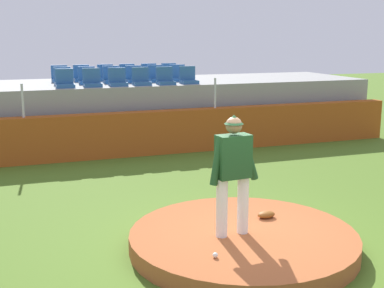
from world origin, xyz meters
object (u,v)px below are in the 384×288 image
Objects in this scene: stadium_chair_4 at (165,79)px; stadium_chair_2 at (118,80)px; stadium_chair_10 at (156,77)px; stadium_chair_16 at (150,74)px; stadium_chair_1 at (92,81)px; stadium_chair_3 at (141,80)px; pitcher at (233,166)px; stadium_chair_5 at (188,78)px; stadium_chair_15 at (128,75)px; stadium_chair_17 at (170,74)px; stadium_chair_8 at (112,78)px; stadium_chair_6 at (63,79)px; stadium_chair_12 at (60,77)px; baseball at (215,255)px; stadium_chair_14 at (106,76)px; stadium_chair_9 at (134,77)px; fielding_glove at (266,215)px; stadium_chair_11 at (178,76)px; stadium_chair_13 at (82,76)px; stadium_chair_7 at (87,79)px; stadium_chair_0 at (65,82)px.

stadium_chair_2 is at bearing -1.38° from stadium_chair_4.
stadium_chair_10 and stadium_chair_16 have the same top height.
stadium_chair_3 is at bearing 179.81° from stadium_chair_1.
pitcher is 7.98m from stadium_chair_5.
stadium_chair_17 is at bearing 179.15° from stadium_chair_15.
stadium_chair_16 is (2.10, 1.79, 0.00)m from stadium_chair_1.
stadium_chair_15 is at bearing -127.51° from stadium_chair_8.
stadium_chair_15 is at bearing -156.33° from stadium_chair_6.
baseball is at bearing 95.52° from stadium_chair_12.
stadium_chair_16 is (1.41, 0.01, 0.00)m from stadium_chair_14.
stadium_chair_9 is (1.09, 9.26, 1.65)m from baseball.
stadium_chair_15 is at bearing -52.42° from stadium_chair_10.
stadium_chair_17 reaches higher than fielding_glove.
stadium_chair_8 is at bearing 93.48° from fielding_glove.
stadium_chair_9 is (0.67, -0.02, 0.00)m from stadium_chair_8.
stadium_chair_3 is 1.00× the size of stadium_chair_11.
stadium_chair_3 is 1.00× the size of stadium_chair_13.
stadium_chair_16 is (1.27, 9.49, 0.63)m from pitcher.
stadium_chair_1 is at bearing 90.50° from stadium_chair_7.
stadium_chair_5 is at bearing 111.21° from stadium_chair_16.
stadium_chair_0 and stadium_chair_7 have the same top height.
baseball is at bearing 83.27° from stadium_chair_9.
stadium_chair_4 is (2.81, -0.05, 0.00)m from stadium_chair_0.
stadium_chair_12 and stadium_chair_17 have the same top height.
stadium_chair_5 is 1.00× the size of stadium_chair_17.
stadium_chair_4 is 1.66m from stadium_chair_8.
stadium_chair_10 is at bearing -50.56° from stadium_chair_5.
stadium_chair_0 is 2.12m from stadium_chair_3.
stadium_chair_0 is 1.00× the size of stadium_chair_9.
stadium_chair_8 and stadium_chair_14 have the same top height.
stadium_chair_8 is (0.71, 0.88, 0.00)m from stadium_chair_1.
stadium_chair_10 is (2.81, 0.88, 0.00)m from stadium_chair_0.
stadium_chair_5 is at bearing 179.96° from stadium_chair_1.
stadium_chair_6 is at bearing 33.54° from stadium_chair_14.
stadium_chair_5 reaches higher than pitcher.
baseball is at bearing 76.27° from stadium_chair_17.
stadium_chair_1 is at bearing 40.31° from stadium_chair_16.
stadium_chair_9 is at bearing -179.65° from stadium_chair_6.
stadium_chair_1 reaches higher than pitcher.
fielding_glove is at bearing 91.91° from stadium_chair_9.
stadium_chair_0 and stadium_chair_11 have the same top height.
stadium_chair_3 is at bearing 88.98° from fielding_glove.
stadium_chair_11 is 1.00× the size of stadium_chair_17.
stadium_chair_8 and stadium_chair_11 have the same top height.
fielding_glove is 8.26m from stadium_chair_9.
fielding_glove is 0.60× the size of stadium_chair_8.
stadium_chair_2 is 1.00× the size of stadium_chair_17.
stadium_chair_4 is at bearing 139.52° from stadium_chair_13.
stadium_chair_14 is at bearing -33.06° from stadium_chair_10.
stadium_chair_0 is at bearing 96.12° from pitcher.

